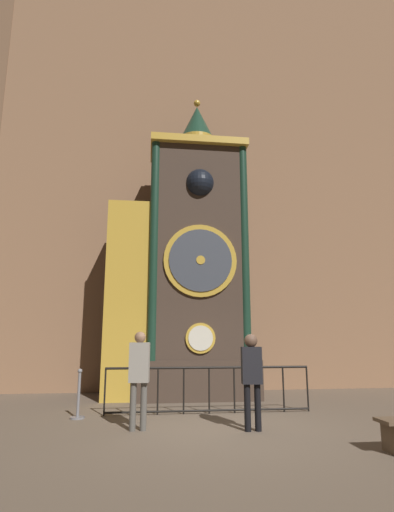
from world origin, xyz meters
name	(u,v)px	position (x,y,z in m)	size (l,w,h in m)	color
ground_plane	(225,429)	(0.00, 0.00, 0.00)	(28.00, 28.00, 0.00)	brown
cathedral_back_wall	(190,144)	(-0.09, 5.20, 7.95)	(24.00, 0.32, 15.92)	#936B4C
clock_tower	(185,265)	(-0.38, 3.66, 3.51)	(4.02, 1.83, 8.64)	#423328
railing_fence	(209,387)	(-0.04, 1.46, 0.52)	(4.32, 0.05, 0.94)	black
visitor_near	(139,370)	(-1.48, 0.06, 0.98)	(0.36, 0.25, 1.64)	#58554F
visitor_far	(252,371)	(0.45, -0.21, 0.97)	(0.36, 0.25, 1.60)	black
stanchion_post	(78,403)	(-2.67, 1.25, 0.30)	(0.28, 0.28, 0.94)	gray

